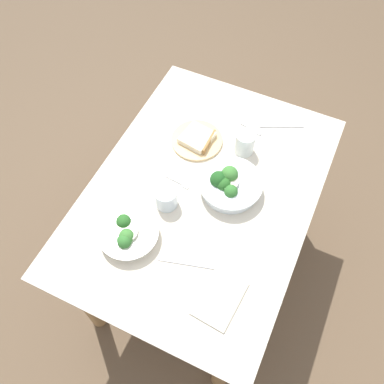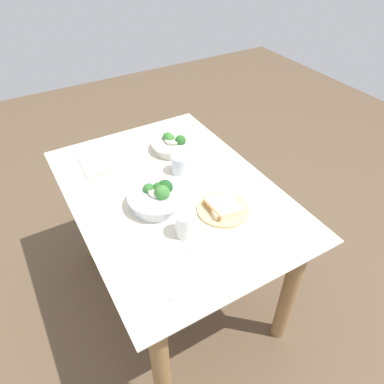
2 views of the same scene
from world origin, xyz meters
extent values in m
plane|color=brown|center=(0.00, 0.00, 0.00)|extent=(6.00, 6.00, 0.00)
cube|color=beige|center=(0.00, 0.00, 0.70)|extent=(1.15, 0.83, 0.01)
cube|color=#9E7547|center=(0.00, 0.00, 0.69)|extent=(1.12, 0.80, 0.02)
cylinder|color=#9E7547|center=(-0.48, -0.32, 0.34)|extent=(0.07, 0.07, 0.67)
cylinder|color=#9E7547|center=(0.48, -0.32, 0.34)|extent=(0.07, 0.07, 0.67)
cylinder|color=#9E7547|center=(-0.48, 0.32, 0.34)|extent=(0.07, 0.07, 0.67)
cylinder|color=#9E7547|center=(0.48, 0.32, 0.34)|extent=(0.07, 0.07, 0.67)
cylinder|color=silver|center=(-0.28, 0.16, 0.72)|extent=(0.19, 0.19, 0.04)
cylinder|color=silver|center=(-0.28, 0.16, 0.74)|extent=(0.21, 0.21, 0.01)
sphere|color=#286023|center=(-0.26, 0.19, 0.76)|extent=(0.05, 0.05, 0.05)
sphere|color=#33702D|center=(-0.33, 0.15, 0.76)|extent=(0.05, 0.05, 0.05)
sphere|color=#3D7A33|center=(-0.31, 0.15, 0.76)|extent=(0.05, 0.05, 0.05)
cylinder|color=beige|center=(-0.29, 0.16, 0.76)|extent=(0.08, 0.08, 0.01)
cylinder|color=white|center=(0.05, -0.09, 0.73)|extent=(0.21, 0.21, 0.05)
cylinder|color=white|center=(0.05, -0.09, 0.76)|extent=(0.24, 0.24, 0.01)
sphere|color=#33702D|center=(0.01, -0.11, 0.76)|extent=(0.05, 0.05, 0.05)
sphere|color=#286023|center=(0.03, -0.07, 0.77)|extent=(0.06, 0.06, 0.06)
sphere|color=#3D7A33|center=(0.07, -0.08, 0.78)|extent=(0.06, 0.06, 0.06)
sphere|color=#1E511E|center=(0.04, -0.05, 0.77)|extent=(0.06, 0.06, 0.06)
cylinder|color=beige|center=(0.04, -0.08, 0.77)|extent=(0.08, 0.08, 0.01)
cylinder|color=#D6B27A|center=(0.21, 0.12, 0.71)|extent=(0.21, 0.21, 0.01)
cube|color=beige|center=(0.21, 0.12, 0.73)|extent=(0.14, 0.13, 0.03)
cube|color=#9E703D|center=(0.21, 0.07, 0.73)|extent=(0.12, 0.01, 0.03)
cylinder|color=silver|center=(-0.11, 0.10, 0.75)|extent=(0.08, 0.08, 0.08)
cylinder|color=silver|center=(0.25, -0.07, 0.75)|extent=(0.08, 0.08, 0.10)
cube|color=#B7B7BC|center=(0.00, 0.12, 0.71)|extent=(0.01, 0.08, 0.00)
cube|color=#B7B7BC|center=(-0.01, 0.07, 0.71)|extent=(0.02, 0.03, 0.00)
cube|color=#B7B7BC|center=(0.37, -0.04, 0.71)|extent=(0.03, 0.07, 0.00)
cube|color=#B7B7BC|center=(0.36, -0.09, 0.71)|extent=(0.02, 0.03, 0.00)
cube|color=#B7B7BC|center=(-0.29, -0.08, 0.71)|extent=(0.06, 0.21, 0.00)
cube|color=#B7B7BC|center=(0.43, -0.17, 0.71)|extent=(0.09, 0.17, 0.00)
cube|color=#B1A997|center=(-0.36, -0.22, 0.71)|extent=(0.19, 0.14, 0.01)
camera|label=1|loc=(-0.77, -0.32, 2.04)|focal=38.55mm
camera|label=2|loc=(1.07, -0.52, 1.69)|focal=33.49mm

